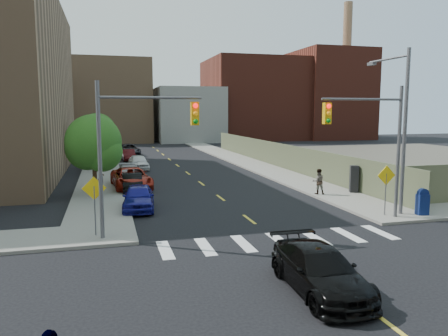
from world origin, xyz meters
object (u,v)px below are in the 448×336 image
parked_car_blue (139,197)px  parked_car_maroon (128,155)px  black_sedan (320,270)px  pedestrian_east (318,181)px  parked_car_grey (129,150)px  mailbox (422,202)px  pedestrian_west (101,177)px  parked_car_black (132,183)px  payphone (354,179)px  parked_car_red (131,178)px  parked_car_white (139,162)px  parked_car_silver (130,174)px

parked_car_blue → parked_car_maroon: (0.72, 25.95, -0.08)m
black_sedan → pedestrian_east: 16.03m
parked_car_grey → mailbox: 40.37m
parked_car_grey → mailbox: size_ratio=3.75×
pedestrian_west → parked_car_black: bearing=-91.6°
payphone → pedestrian_west: pedestrian_west is taller
parked_car_blue → payphone: bearing=9.8°
parked_car_blue → parked_car_red: 7.24m
parked_car_maroon → mailbox: (13.95, -31.77, 0.18)m
parked_car_black → parked_car_blue: bearing=-88.1°
parked_car_maroon → pedestrian_west: (-2.87, -19.79, 0.45)m
parked_car_blue → payphone: 14.74m
parked_car_white → pedestrian_east: size_ratio=2.52×
payphone → parked_car_grey: bearing=132.4°
parked_car_black → parked_car_grey: (1.08, 26.13, 0.11)m
parked_car_white → parked_car_red: bearing=-99.9°
parked_car_white → payphone: (13.40, -16.87, 0.34)m
parked_car_red → parked_car_maroon: 18.73m
black_sedan → parked_car_grey: bearing=96.2°
parked_car_black → parked_car_red: size_ratio=0.69×
parked_car_maroon → black_sedan: black_sedan is taller
parked_car_black → pedestrian_west: bearing=179.2°
parked_car_grey → pedestrian_east: (10.92, -31.18, 0.26)m
parked_car_red → pedestrian_west: size_ratio=2.91×
parked_car_white → mailbox: 27.21m
parked_car_silver → parked_car_grey: size_ratio=0.92×
black_sedan → payphone: bearing=56.6°
black_sedan → payphone: size_ratio=2.63×
parked_car_red → mailbox: mailbox is taller
parked_car_white → parked_car_blue: bearing=-97.1°
parked_car_white → parked_car_maroon: size_ratio=1.07×
parked_car_black → parked_car_grey: bearing=89.5°
parked_car_grey → pedestrian_east: bearing=-76.6°
parked_car_silver → pedestrian_east: 14.83m
parked_car_maroon → parked_car_silver: bearing=-95.7°
parked_car_silver → payphone: (14.69, -8.72, 0.36)m
parked_car_silver → parked_car_white: (1.29, 8.14, 0.02)m
parked_car_silver → payphone: payphone is taller
parked_car_blue → parked_car_white: size_ratio=1.01×
parked_car_silver → mailbox: mailbox is taller
parked_car_blue → parked_car_grey: 32.21m
parked_car_red → parked_car_grey: (1.08, 24.96, -0.03)m
parked_car_maroon → pedestrian_west: size_ratio=2.08×
parked_car_maroon → mailbox: 34.70m
parked_car_grey → black_sedan: size_ratio=1.11×
mailbox → payphone: (0.03, 6.83, 0.23)m
parked_car_red → payphone: payphone is taller
parked_car_grey → parked_car_white: bearing=-95.1°
parked_car_blue → parked_car_grey: parked_car_grey is taller
parked_car_silver → payphone: size_ratio=2.68×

